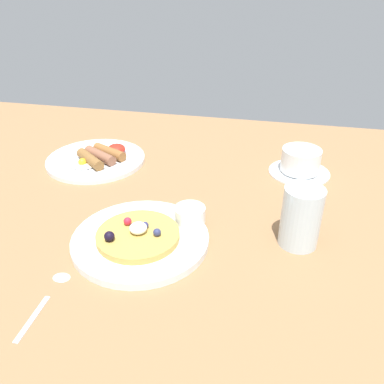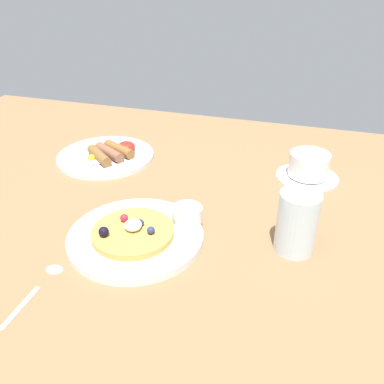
% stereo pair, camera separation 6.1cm
% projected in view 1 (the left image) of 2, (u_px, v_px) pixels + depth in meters
% --- Properties ---
extents(ground_plane, '(1.72, 1.15, 0.03)m').
position_uv_depth(ground_plane, '(169.00, 220.00, 0.80)').
color(ground_plane, '#8F6743').
extents(pancake_plate, '(0.24, 0.24, 0.01)m').
position_uv_depth(pancake_plate, '(141.00, 240.00, 0.71)').
color(pancake_plate, white).
rests_on(pancake_plate, ground_plane).
extents(pancake_with_berries, '(0.15, 0.15, 0.03)m').
position_uv_depth(pancake_with_berries, '(138.00, 235.00, 0.70)').
color(pancake_with_berries, '#BD9844').
rests_on(pancake_with_berries, pancake_plate).
extents(syrup_ramekin, '(0.06, 0.06, 0.03)m').
position_uv_depth(syrup_ramekin, '(190.00, 214.00, 0.74)').
color(syrup_ramekin, white).
rests_on(syrup_ramekin, pancake_plate).
extents(breakfast_plate, '(0.24, 0.24, 0.01)m').
position_uv_depth(breakfast_plate, '(96.00, 160.00, 0.99)').
color(breakfast_plate, white).
rests_on(breakfast_plate, ground_plane).
extents(fried_breakfast, '(0.13, 0.13, 0.03)m').
position_uv_depth(fried_breakfast, '(101.00, 155.00, 0.98)').
color(fried_breakfast, brown).
rests_on(fried_breakfast, breakfast_plate).
extents(coffee_saucer, '(0.14, 0.14, 0.01)m').
position_uv_depth(coffee_saucer, '(299.00, 172.00, 0.94)').
color(coffee_saucer, white).
rests_on(coffee_saucer, ground_plane).
extents(coffee_cup, '(0.09, 0.12, 0.05)m').
position_uv_depth(coffee_cup, '(301.00, 159.00, 0.93)').
color(coffee_cup, white).
rests_on(coffee_cup, coffee_saucer).
extents(teaspoon, '(0.03, 0.14, 0.01)m').
position_uv_depth(teaspoon, '(52.00, 290.00, 0.61)').
color(teaspoon, silver).
rests_on(teaspoon, ground_plane).
extents(water_glass, '(0.07, 0.07, 0.11)m').
position_uv_depth(water_glass, '(301.00, 217.00, 0.68)').
color(water_glass, silver).
rests_on(water_glass, ground_plane).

